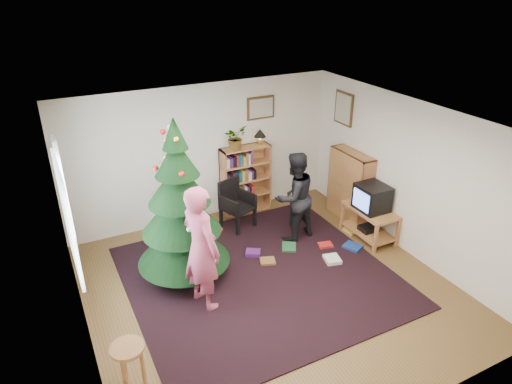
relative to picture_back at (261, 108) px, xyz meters
name	(u,v)px	position (x,y,z in m)	size (l,w,h in m)	color
floor	(269,288)	(-1.15, -2.48, -1.95)	(5.00, 5.00, 0.00)	brown
ceiling	(271,124)	(-1.15, -2.48, 0.55)	(5.00, 5.00, 0.00)	white
wall_back	(203,154)	(-1.15, 0.02, -0.70)	(5.00, 0.02, 2.50)	silver
wall_front	(401,329)	(-1.15, -4.97, -0.70)	(5.00, 0.02, 2.50)	silver
wall_left	(75,261)	(-3.65, -2.48, -0.70)	(0.02, 5.00, 2.50)	silver
wall_right	(409,179)	(1.35, -2.48, -0.70)	(0.02, 5.00, 2.50)	silver
rug	(259,276)	(-1.15, -2.17, -1.94)	(3.80, 3.60, 0.02)	black
window_pane	(67,218)	(-3.62, -1.88, -0.45)	(0.04, 1.20, 1.40)	silver
curtain	(64,195)	(-3.58, -1.18, -0.45)	(0.06, 0.35, 1.60)	white
picture_back	(261,108)	(0.00, 0.00, 0.00)	(0.55, 0.03, 0.42)	#4C3319
picture_right	(344,108)	(1.33, -0.73, 0.00)	(0.03, 0.50, 0.60)	#4C3319
christmas_tree	(181,215)	(-2.13, -1.61, -0.91)	(1.37, 1.37, 2.49)	#3F2816
bookshelf_back	(246,179)	(-0.38, -0.14, -1.29)	(0.95, 0.30, 1.30)	#A35F3A
bookshelf_right	(350,185)	(1.19, -1.27, -1.29)	(0.30, 0.95, 1.30)	#A35F3A
tv_stand	(369,221)	(1.07, -2.01, -1.62)	(0.53, 0.96, 0.55)	#A35F3A
crt_tv	(372,198)	(1.07, -2.01, -1.18)	(0.47, 0.51, 0.44)	black
armchair	(235,202)	(-0.81, -0.58, -1.47)	(0.63, 0.64, 0.89)	black
stool	(128,356)	(-3.35, -3.37, -1.47)	(0.37, 0.37, 0.62)	#A35F3A
person_standing	(201,248)	(-2.11, -2.37, -1.05)	(0.66, 0.43, 1.81)	#B64966
person_by_chair	(294,197)	(-0.10, -1.42, -1.16)	(0.77, 0.60, 1.57)	black
potted_plant	(235,137)	(-0.58, -0.14, -0.44)	(0.39, 0.33, 0.43)	gray
table_lamp	(260,134)	(-0.08, -0.14, -0.45)	(0.22, 0.22, 0.30)	#A57F33
floor_clutter	(311,249)	(-0.05, -1.93, -1.91)	(2.10, 0.93, 0.08)	#A51E19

